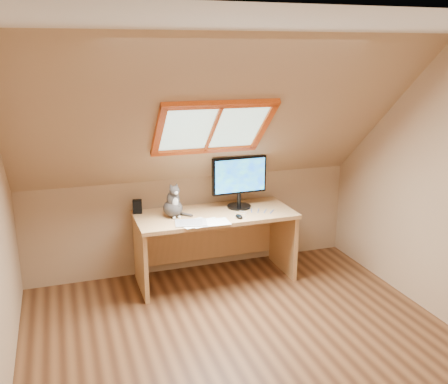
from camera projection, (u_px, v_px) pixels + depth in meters
name	position (u px, v px, depth m)	size (l,w,h in m)	color
ground	(254.00, 355.00, 3.85)	(3.50, 3.50, 0.00)	brown
room_shell	(263.00, 179.00, 3.38)	(3.52, 3.52, 2.41)	tan
desk	(213.00, 232.00, 5.08)	(1.57, 0.69, 0.72)	tan
monitor	(239.00, 179.00, 5.04)	(0.58, 0.24, 0.53)	black
cat	(173.00, 204.00, 4.82)	(0.23, 0.26, 0.35)	#494340
desk_speaker	(137.00, 207.00, 4.94)	(0.09, 0.09, 0.13)	black
graphics_tablet	(191.00, 223.00, 4.64)	(0.29, 0.21, 0.01)	#B2B2B7
mouse	(239.00, 216.00, 4.80)	(0.06, 0.11, 0.03)	black
papers	(204.00, 223.00, 4.66)	(0.35, 0.30, 0.01)	white
cables	(254.00, 212.00, 4.96)	(0.51, 0.26, 0.01)	silver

